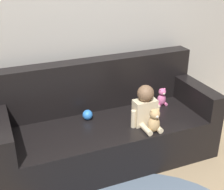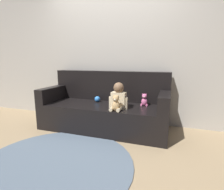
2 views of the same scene
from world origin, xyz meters
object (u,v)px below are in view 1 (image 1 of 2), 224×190
Objects in this scene: teddy_bear_brown at (154,121)px; plush_toy_side at (162,97)px; couch at (105,127)px; person_baby at (145,108)px; toy_ball at (88,115)px.

teddy_bear_brown reaches higher than plush_toy_side.
couch is at bearing -176.61° from plush_toy_side.
couch reaches higher than teddy_bear_brown.
teddy_bear_brown is (0.01, -0.15, -0.06)m from person_baby.
person_baby is at bearing -31.97° from toy_ball.
couch is at bearing 141.49° from person_baby.
couch reaches higher than person_baby.
plush_toy_side is at bearing 3.39° from couch.
toy_ball is (-0.47, 0.30, -0.13)m from person_baby.
toy_ball is (-0.48, 0.45, -0.07)m from teddy_bear_brown.
teddy_bear_brown is at bearing -86.46° from person_baby.
plush_toy_side is at bearing -0.79° from toy_ball.
plush_toy_side reaches higher than toy_ball.
teddy_bear_brown is at bearing -42.91° from toy_ball.
couch is 21.18× the size of toy_ball.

